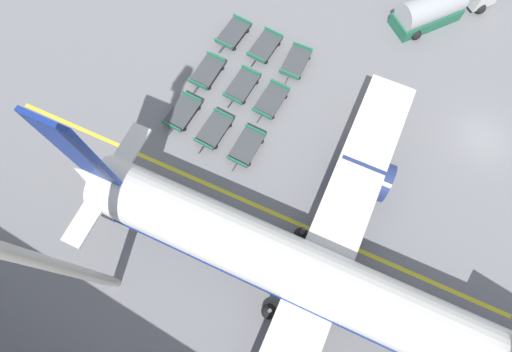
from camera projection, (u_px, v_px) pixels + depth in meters
name	position (u px, v px, depth m)	size (l,w,h in m)	color
ground_plane	(483.00, 139.00, 30.60)	(500.00, 500.00, 0.00)	gray
airplane	(330.00, 285.00, 23.75)	(31.13, 36.63, 12.38)	white
fuel_tanker_primary	(440.00, 6.00, 33.42)	(8.89, 7.34, 3.07)	white
baggage_dolly_row_near_col_a	(233.00, 34.00, 33.43)	(3.74, 1.87, 0.92)	#424449
baggage_dolly_row_near_col_b	(207.00, 72.00, 32.11)	(3.74, 1.87, 0.92)	#424449
baggage_dolly_row_near_col_c	(182.00, 113.00, 30.84)	(3.72, 1.83, 0.92)	#424449
baggage_dolly_row_mid_a_col_a	(265.00, 47.00, 32.97)	(3.73, 1.85, 0.92)	#424449
baggage_dolly_row_mid_a_col_b	(242.00, 86.00, 31.66)	(3.72, 1.82, 0.92)	#424449
baggage_dolly_row_mid_a_col_c	(214.00, 130.00, 30.32)	(3.72, 1.82, 0.92)	#424449
baggage_dolly_row_mid_b_col_a	(296.00, 62.00, 32.44)	(3.78, 1.99, 0.92)	#424449
baggage_dolly_row_mid_b_col_b	(271.00, 101.00, 31.20)	(3.72, 1.83, 0.92)	#424449
baggage_dolly_row_mid_b_col_c	(246.00, 147.00, 29.83)	(3.74, 1.87, 0.92)	#424449
stand_guidance_stripe	(245.00, 201.00, 28.89)	(3.80, 38.33, 0.01)	yellow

